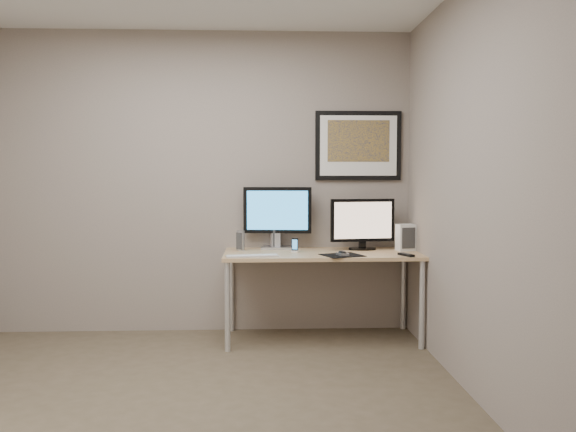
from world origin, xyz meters
The scene contains 14 objects.
floor centered at (0.00, 0.00, 0.00)m, with size 3.60×3.60×0.00m, color #4B412F.
room centered at (0.00, 0.45, 1.64)m, with size 3.60×3.60×3.60m.
desk centered at (1.00, 1.35, 0.66)m, with size 1.60×0.70×0.73m.
framed_art centered at (1.35, 1.68, 1.62)m, with size 0.75×0.04×0.60m.
monitor_large centered at (0.64, 1.59, 1.02)m, with size 0.59×0.21×0.53m.
monitor_tv centered at (1.36, 1.49, 0.96)m, with size 0.55×0.16×0.43m.
speaker_left centered at (0.33, 1.49, 0.81)m, with size 0.07×0.07×0.17m, color #B5B5BA.
speaker_right centered at (0.62, 1.62, 0.82)m, with size 0.07×0.07×0.18m, color #B5B5BA.
phone_dock centered at (0.78, 1.37, 0.79)m, with size 0.05×0.05×0.12m, color black.
keyboard centered at (0.43, 1.10, 0.74)m, with size 0.41×0.11×0.01m, color silver.
mousepad centered at (1.14, 1.14, 0.73)m, with size 0.30×0.26×0.00m, color black.
mouse centered at (1.14, 1.13, 0.75)m, with size 0.06×0.11×0.04m, color black.
remote centered at (1.64, 1.10, 0.74)m, with size 0.05×0.17×0.02m, color black.
fan_unit centered at (1.72, 1.43, 0.84)m, with size 0.15×0.11×0.22m, color silver.
Camera 1 is at (0.50, -3.62, 1.38)m, focal length 38.00 mm.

